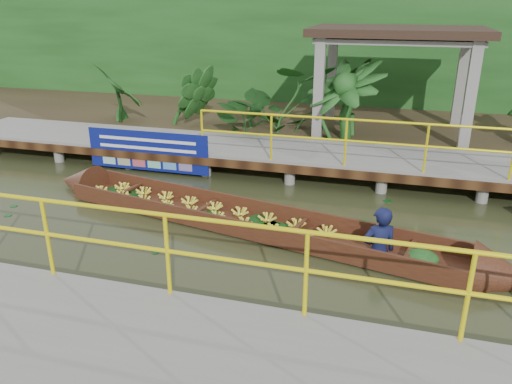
# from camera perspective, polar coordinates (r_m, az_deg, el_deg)

# --- Properties ---
(ground) EXTENTS (80.00, 80.00, 0.00)m
(ground) POSITION_cam_1_polar(r_m,az_deg,el_deg) (9.11, -5.98, -4.09)
(ground) COLOR #2F351A
(ground) RESTS_ON ground
(land_strip) EXTENTS (30.00, 8.00, 0.45)m
(land_strip) POSITION_cam_1_polar(r_m,az_deg,el_deg) (15.87, 4.03, 7.86)
(land_strip) COLOR #312718
(land_strip) RESTS_ON ground
(far_dock) EXTENTS (16.00, 2.06, 1.66)m
(far_dock) POSITION_cam_1_polar(r_m,az_deg,el_deg) (11.97, 0.04, 4.72)
(far_dock) COLOR gray
(far_dock) RESTS_ON ground
(pavilion) EXTENTS (4.40, 3.00, 3.00)m
(pavilion) POSITION_cam_1_polar(r_m,az_deg,el_deg) (13.96, 15.84, 16.10)
(pavilion) COLOR gray
(pavilion) RESTS_ON ground
(foliage_backdrop) EXTENTS (30.00, 0.80, 4.00)m
(foliage_backdrop) POSITION_cam_1_polar(r_m,az_deg,el_deg) (17.99, 5.90, 15.12)
(foliage_backdrop) COLOR #184516
(foliage_backdrop) RESTS_ON ground
(vendor_boat) EXTENTS (9.38, 2.84, 1.97)m
(vendor_boat) POSITION_cam_1_polar(r_m,az_deg,el_deg) (8.88, 0.53, -3.16)
(vendor_boat) COLOR #39160F
(vendor_boat) RESTS_ON ground
(blue_banner) EXTENTS (3.03, 0.04, 0.95)m
(blue_banner) POSITION_cam_1_polar(r_m,az_deg,el_deg) (11.97, -12.28, 4.62)
(blue_banner) COLOR navy
(blue_banner) RESTS_ON ground
(tropical_plants) EXTENTS (14.34, 1.34, 1.67)m
(tropical_plants) POSITION_cam_1_polar(r_m,az_deg,el_deg) (13.27, 8.84, 9.71)
(tropical_plants) COLOR #184516
(tropical_plants) RESTS_ON ground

